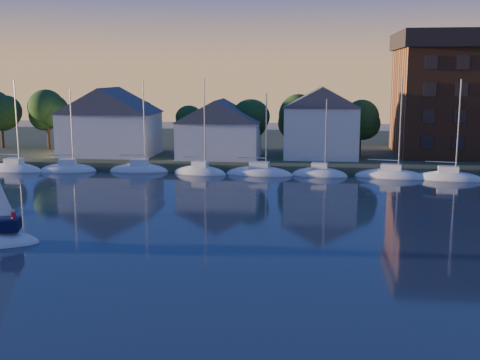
# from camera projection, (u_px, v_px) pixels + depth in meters

# --- Properties ---
(ground) EXTENTS (260.00, 260.00, 0.00)m
(ground) POSITION_uv_depth(u_px,v_px,m) (156.00, 352.00, 27.57)
(ground) COLOR black
(ground) RESTS_ON ground
(shoreline_land) EXTENTS (160.00, 50.00, 2.00)m
(shoreline_land) POSITION_uv_depth(u_px,v_px,m) (271.00, 149.00, 100.85)
(shoreline_land) COLOR #343F25
(shoreline_land) RESTS_ON ground
(wooden_dock) EXTENTS (120.00, 3.00, 1.00)m
(wooden_dock) POSITION_uv_depth(u_px,v_px,m) (259.00, 171.00, 78.38)
(wooden_dock) COLOR brown
(wooden_dock) RESTS_ON ground
(clubhouse_west) EXTENTS (13.65, 9.45, 9.64)m
(clubhouse_west) POSITION_uv_depth(u_px,v_px,m) (110.00, 121.00, 85.84)
(clubhouse_west) COLOR white
(clubhouse_west) RESTS_ON shoreline_land
(clubhouse_centre) EXTENTS (11.55, 8.40, 8.08)m
(clubhouse_centre) POSITION_uv_depth(u_px,v_px,m) (219.00, 128.00, 83.08)
(clubhouse_centre) COLOR white
(clubhouse_centre) RESTS_ON shoreline_land
(clubhouse_east) EXTENTS (10.50, 8.40, 9.80)m
(clubhouse_east) POSITION_uv_depth(u_px,v_px,m) (321.00, 122.00, 83.20)
(clubhouse_east) COLOR white
(clubhouse_east) RESTS_ON shoreline_land
(tree_line) EXTENTS (93.40, 5.40, 8.90)m
(tree_line) POSITION_uv_depth(u_px,v_px,m) (280.00, 111.00, 87.63)
(tree_line) COLOR #3B2A1B
(tree_line) RESTS_ON shoreline_land
(moored_fleet) EXTENTS (95.50, 2.40, 12.05)m
(moored_fleet) POSITION_uv_depth(u_px,v_px,m) (289.00, 175.00, 74.95)
(moored_fleet) COLOR silver
(moored_fleet) RESTS_ON ground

